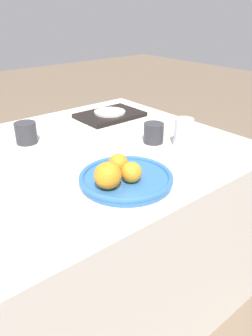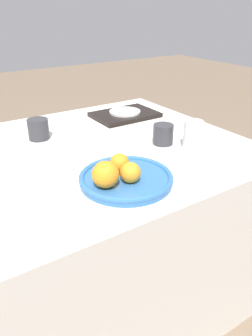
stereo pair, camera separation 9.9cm
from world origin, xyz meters
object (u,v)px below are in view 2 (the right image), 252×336
object	(u,v)px
orange_1	(119,163)
water_glass	(193,135)
fruit_platter	(126,178)
side_plate	(125,112)
serving_tray	(125,115)
cup_2	(163,134)
orange_0	(130,172)
orange_2	(105,174)
cup_0	(38,129)

from	to	relation	value
orange_1	water_glass	distance (m)	0.36
fruit_platter	side_plate	world-z (taller)	side_plate
serving_tray	fruit_platter	bearing A→B (deg)	-122.67
orange_1	cup_2	bearing A→B (deg)	26.47
side_plate	cup_2	world-z (taller)	cup_2
fruit_platter	orange_1	size ratio (longest dim) A/B	4.70
orange_0	orange_2	size ratio (longest dim) A/B	0.78
water_glass	side_plate	size ratio (longest dim) A/B	0.72
orange_0	water_glass	size ratio (longest dim) A/B	0.58
cup_0	orange_2	bearing A→B (deg)	-88.30
fruit_platter	side_plate	xyz separation A→B (m)	(0.35, 0.55, 0.01)
orange_0	serving_tray	xyz separation A→B (m)	(0.36, 0.59, -0.04)
orange_2	cup_2	distance (m)	0.43
serving_tray	cup_0	bearing A→B (deg)	-173.20
fruit_platter	cup_0	xyz separation A→B (m)	(-0.10, 0.50, 0.03)
fruit_platter	water_glass	world-z (taller)	water_glass
water_glass	cup_2	world-z (taller)	water_glass
orange_1	side_plate	world-z (taller)	orange_1
fruit_platter	orange_0	distance (m)	0.05
side_plate	cup_2	bearing A→B (deg)	-99.50
orange_1	cup_0	world-z (taller)	cup_0
water_glass	cup_2	size ratio (longest dim) A/B	1.37
serving_tray	cup_0	size ratio (longest dim) A/B	3.59
orange_0	water_glass	bearing A→B (deg)	18.38
orange_2	cup_0	xyz separation A→B (m)	(-0.02, 0.52, -0.02)
serving_tray	cup_2	bearing A→B (deg)	-99.50
orange_1	side_plate	size ratio (longest dim) A/B	0.41
orange_0	orange_1	size ratio (longest dim) A/B	1.00
orange_2	cup_0	distance (m)	0.52
serving_tray	water_glass	bearing A→B (deg)	-89.54
fruit_platter	side_plate	bearing A→B (deg)	57.33
fruit_platter	orange_2	xyz separation A→B (m)	(-0.08, -0.02, 0.04)
orange_1	orange_2	world-z (taller)	orange_2
orange_0	water_glass	distance (m)	0.38
serving_tray	side_plate	distance (m)	0.02
orange_2	side_plate	distance (m)	0.72
orange_1	side_plate	xyz separation A→B (m)	(0.35, 0.51, -0.03)
orange_0	water_glass	xyz separation A→B (m)	(0.36, 0.12, 0.00)
orange_0	cup_2	size ratio (longest dim) A/B	0.79
orange_0	water_glass	world-z (taller)	water_glass
fruit_platter	orange_0	xyz separation A→B (m)	(-0.01, -0.03, 0.04)
water_glass	cup_0	world-z (taller)	water_glass
cup_2	orange_0	bearing A→B (deg)	-144.09
orange_0	cup_0	xyz separation A→B (m)	(-0.09, 0.53, -0.01)
fruit_platter	orange_1	world-z (taller)	orange_1
fruit_platter	orange_0	world-z (taller)	orange_0
side_plate	orange_0	bearing A→B (deg)	-121.61
serving_tray	cup_2	size ratio (longest dim) A/B	3.81
fruit_platter	orange_0	size ratio (longest dim) A/B	4.68
fruit_platter	cup_0	bearing A→B (deg)	100.96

